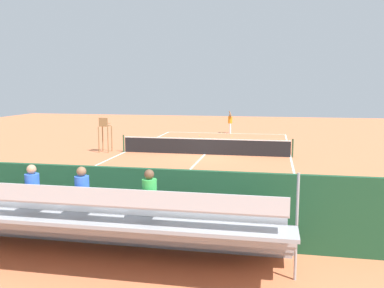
# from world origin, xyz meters

# --- Properties ---
(ground_plane) EXTENTS (60.00, 60.00, 0.00)m
(ground_plane) POSITION_xyz_m (0.00, 0.00, 0.00)
(ground_plane) COLOR #CC7047
(court_line_markings) EXTENTS (10.10, 22.20, 0.01)m
(court_line_markings) POSITION_xyz_m (0.00, -0.04, 0.00)
(court_line_markings) COLOR white
(court_line_markings) RESTS_ON ground
(tennis_net) EXTENTS (10.30, 0.10, 1.07)m
(tennis_net) POSITION_xyz_m (0.00, 0.00, 0.50)
(tennis_net) COLOR black
(tennis_net) RESTS_ON ground
(backdrop_wall) EXTENTS (18.00, 0.16, 2.00)m
(backdrop_wall) POSITION_xyz_m (0.00, 14.00, 1.00)
(backdrop_wall) COLOR #1E4C2D
(backdrop_wall) RESTS_ON ground
(bleacher_stand) EXTENTS (9.06, 2.40, 2.48)m
(bleacher_stand) POSITION_xyz_m (-0.05, 15.36, 0.93)
(bleacher_stand) COLOR #9EA0A5
(bleacher_stand) RESTS_ON ground
(umpire_chair) EXTENTS (0.67, 0.67, 2.14)m
(umpire_chair) POSITION_xyz_m (6.20, 0.29, 1.31)
(umpire_chair) COLOR olive
(umpire_chair) RESTS_ON ground
(courtside_bench) EXTENTS (1.80, 0.40, 0.93)m
(courtside_bench) POSITION_xyz_m (-2.13, 13.27, 0.56)
(courtside_bench) COLOR #9E754C
(courtside_bench) RESTS_ON ground
(equipment_bag) EXTENTS (0.90, 0.36, 0.36)m
(equipment_bag) POSITION_xyz_m (-0.47, 13.40, 0.18)
(equipment_bag) COLOR #334C8C
(equipment_bag) RESTS_ON ground
(tennis_player) EXTENTS (0.40, 0.55, 1.93)m
(tennis_player) POSITION_xyz_m (-0.37, -11.13, 1.02)
(tennis_player) COLOR white
(tennis_player) RESTS_ON ground
(tennis_racket) EXTENTS (0.50, 0.53, 0.03)m
(tennis_racket) POSITION_xyz_m (0.39, -11.47, 0.01)
(tennis_racket) COLOR black
(tennis_racket) RESTS_ON ground
(tennis_ball_near) EXTENTS (0.07, 0.07, 0.07)m
(tennis_ball_near) POSITION_xyz_m (-0.75, -8.98, 0.03)
(tennis_ball_near) COLOR #CCDB33
(tennis_ball_near) RESTS_ON ground
(tennis_ball_far) EXTENTS (0.07, 0.07, 0.07)m
(tennis_ball_far) POSITION_xyz_m (1.83, -8.48, 0.03)
(tennis_ball_far) COLOR #CCDB33
(tennis_ball_far) RESTS_ON ground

